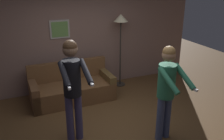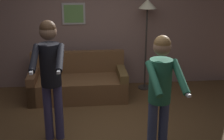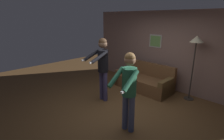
{
  "view_description": "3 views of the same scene",
  "coord_description": "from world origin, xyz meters",
  "px_view_note": "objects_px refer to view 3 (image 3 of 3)",
  "views": [
    {
      "loc": [
        -1.65,
        -3.72,
        2.77
      ],
      "look_at": [
        -0.11,
        -0.13,
        1.3
      ],
      "focal_mm": 40.0,
      "sensor_mm": 36.0,
      "label": 1
    },
    {
      "loc": [
        -0.26,
        -4.26,
        2.59
      ],
      "look_at": [
        0.11,
        -0.2,
        1.17
      ],
      "focal_mm": 50.0,
      "sensor_mm": 36.0,
      "label": 2
    },
    {
      "loc": [
        2.84,
        -3.11,
        2.39
      ],
      "look_at": [
        -0.24,
        -0.12,
        1.08
      ],
      "focal_mm": 28.0,
      "sensor_mm": 36.0,
      "label": 3
    }
  ],
  "objects_px": {
    "couch": "(144,81)",
    "person_standing_left": "(102,63)",
    "torchiere_lamp": "(196,46)",
    "person_standing_right": "(129,85)"
  },
  "relations": [
    {
      "from": "torchiere_lamp",
      "to": "person_standing_left",
      "type": "bearing_deg",
      "value": -132.9
    },
    {
      "from": "couch",
      "to": "torchiere_lamp",
      "type": "relative_size",
      "value": 1.0
    },
    {
      "from": "couch",
      "to": "person_standing_right",
      "type": "height_order",
      "value": "person_standing_right"
    },
    {
      "from": "couch",
      "to": "torchiere_lamp",
      "type": "xyz_separation_m",
      "value": [
        1.42,
        0.34,
        1.34
      ]
    },
    {
      "from": "person_standing_left",
      "to": "person_standing_right",
      "type": "distance_m",
      "value": 1.59
    },
    {
      "from": "person_standing_right",
      "to": "person_standing_left",
      "type": "bearing_deg",
      "value": 158.41
    },
    {
      "from": "torchiere_lamp",
      "to": "person_standing_right",
      "type": "distance_m",
      "value": 2.57
    },
    {
      "from": "couch",
      "to": "person_standing_left",
      "type": "height_order",
      "value": "person_standing_left"
    },
    {
      "from": "couch",
      "to": "person_standing_right",
      "type": "bearing_deg",
      "value": -62.46
    },
    {
      "from": "torchiere_lamp",
      "to": "person_standing_right",
      "type": "height_order",
      "value": "torchiere_lamp"
    }
  ]
}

